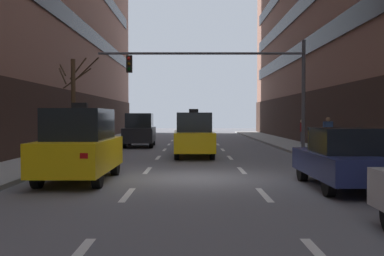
% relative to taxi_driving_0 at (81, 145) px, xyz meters
% --- Properties ---
extents(ground_plane, '(120.00, 120.00, 0.00)m').
position_rel_taxi_driving_0_xyz_m(ground_plane, '(3.40, 0.65, -1.06)').
color(ground_plane, slate).
extents(lane_stripe_l1_s3, '(0.16, 2.00, 0.01)m').
position_rel_taxi_driving_0_xyz_m(lane_stripe_l1_s3, '(1.73, -2.35, -1.06)').
color(lane_stripe_l1_s3, silver).
rests_on(lane_stripe_l1_s3, ground).
extents(lane_stripe_l1_s4, '(0.16, 2.00, 0.01)m').
position_rel_taxi_driving_0_xyz_m(lane_stripe_l1_s4, '(1.73, 2.65, -1.06)').
color(lane_stripe_l1_s4, silver).
rests_on(lane_stripe_l1_s4, ground).
extents(lane_stripe_l1_s5, '(0.16, 2.00, 0.01)m').
position_rel_taxi_driving_0_xyz_m(lane_stripe_l1_s5, '(1.73, 7.65, -1.06)').
color(lane_stripe_l1_s5, silver).
rests_on(lane_stripe_l1_s5, ground).
extents(lane_stripe_l1_s6, '(0.16, 2.00, 0.01)m').
position_rel_taxi_driving_0_xyz_m(lane_stripe_l1_s6, '(1.73, 12.65, -1.06)').
color(lane_stripe_l1_s6, silver).
rests_on(lane_stripe_l1_s6, ground).
extents(lane_stripe_l1_s7, '(0.16, 2.00, 0.01)m').
position_rel_taxi_driving_0_xyz_m(lane_stripe_l1_s7, '(1.73, 17.65, -1.06)').
color(lane_stripe_l1_s7, silver).
rests_on(lane_stripe_l1_s7, ground).
extents(lane_stripe_l1_s8, '(0.16, 2.00, 0.01)m').
position_rel_taxi_driving_0_xyz_m(lane_stripe_l1_s8, '(1.73, 22.65, -1.06)').
color(lane_stripe_l1_s8, silver).
rests_on(lane_stripe_l1_s8, ground).
extents(lane_stripe_l1_s9, '(0.16, 2.00, 0.01)m').
position_rel_taxi_driving_0_xyz_m(lane_stripe_l1_s9, '(1.73, 27.65, -1.06)').
color(lane_stripe_l1_s9, silver).
rests_on(lane_stripe_l1_s9, ground).
extents(lane_stripe_l1_s10, '(0.16, 2.00, 0.01)m').
position_rel_taxi_driving_0_xyz_m(lane_stripe_l1_s10, '(1.73, 32.65, -1.06)').
color(lane_stripe_l1_s10, silver).
rests_on(lane_stripe_l1_s10, ground).
extents(lane_stripe_l2_s3, '(0.16, 2.00, 0.01)m').
position_rel_taxi_driving_0_xyz_m(lane_stripe_l2_s3, '(5.07, -2.35, -1.06)').
color(lane_stripe_l2_s3, silver).
rests_on(lane_stripe_l2_s3, ground).
extents(lane_stripe_l2_s4, '(0.16, 2.00, 0.01)m').
position_rel_taxi_driving_0_xyz_m(lane_stripe_l2_s4, '(5.07, 2.65, -1.06)').
color(lane_stripe_l2_s4, silver).
rests_on(lane_stripe_l2_s4, ground).
extents(lane_stripe_l2_s5, '(0.16, 2.00, 0.01)m').
position_rel_taxi_driving_0_xyz_m(lane_stripe_l2_s5, '(5.07, 7.65, -1.06)').
color(lane_stripe_l2_s5, silver).
rests_on(lane_stripe_l2_s5, ground).
extents(lane_stripe_l2_s6, '(0.16, 2.00, 0.01)m').
position_rel_taxi_driving_0_xyz_m(lane_stripe_l2_s6, '(5.07, 12.65, -1.06)').
color(lane_stripe_l2_s6, silver).
rests_on(lane_stripe_l2_s6, ground).
extents(lane_stripe_l2_s7, '(0.16, 2.00, 0.01)m').
position_rel_taxi_driving_0_xyz_m(lane_stripe_l2_s7, '(5.07, 17.65, -1.06)').
color(lane_stripe_l2_s7, silver).
rests_on(lane_stripe_l2_s7, ground).
extents(lane_stripe_l2_s8, '(0.16, 2.00, 0.01)m').
position_rel_taxi_driving_0_xyz_m(lane_stripe_l2_s8, '(5.07, 22.65, -1.06)').
color(lane_stripe_l2_s8, silver).
rests_on(lane_stripe_l2_s8, ground).
extents(lane_stripe_l2_s9, '(0.16, 2.00, 0.01)m').
position_rel_taxi_driving_0_xyz_m(lane_stripe_l2_s9, '(5.07, 27.65, -1.06)').
color(lane_stripe_l2_s9, silver).
rests_on(lane_stripe_l2_s9, ground).
extents(lane_stripe_l2_s10, '(0.16, 2.00, 0.01)m').
position_rel_taxi_driving_0_xyz_m(lane_stripe_l2_s10, '(5.07, 32.65, -1.06)').
color(lane_stripe_l2_s10, silver).
rests_on(lane_stripe_l2_s10, ground).
extents(taxi_driving_0, '(1.86, 4.42, 2.32)m').
position_rel_taxi_driving_0_xyz_m(taxi_driving_0, '(0.00, 0.00, 0.00)').
color(taxi_driving_0, black).
rests_on(taxi_driving_0, ground).
extents(car_driving_1, '(1.97, 4.41, 2.11)m').
position_rel_taxi_driving_0_xyz_m(car_driving_1, '(0.01, 15.26, -0.02)').
color(car_driving_1, black).
rests_on(car_driving_1, ground).
extents(taxi_driving_2, '(2.05, 4.61, 1.89)m').
position_rel_taxi_driving_0_xyz_m(taxi_driving_2, '(3.51, 13.22, -0.22)').
color(taxi_driving_2, black).
rests_on(taxi_driving_2, ground).
extents(taxi_driving_3, '(1.91, 4.35, 2.26)m').
position_rel_taxi_driving_0_xyz_m(taxi_driving_3, '(3.38, 7.93, -0.02)').
color(taxi_driving_3, black).
rests_on(taxi_driving_3, ground).
extents(car_parked_1, '(1.80, 4.30, 1.61)m').
position_rel_taxi_driving_0_xyz_m(car_parked_1, '(7.35, -1.35, -0.27)').
color(car_parked_1, black).
rests_on(car_parked_1, ground).
extents(traffic_signal_0, '(10.19, 0.35, 5.54)m').
position_rel_taxi_driving_0_xyz_m(traffic_signal_0, '(5.41, 9.06, 2.90)').
color(traffic_signal_0, '#4C4C51').
rests_on(traffic_signal_0, sidewalk_right).
extents(street_tree_1, '(2.03, 2.04, 4.79)m').
position_rel_taxi_driving_0_xyz_m(street_tree_1, '(-2.65, 9.52, 1.64)').
color(street_tree_1, '#4C3823').
rests_on(street_tree_1, sidewalk_left).
extents(pedestrian_0, '(0.53, 0.24, 1.73)m').
position_rel_taxi_driving_0_xyz_m(pedestrian_0, '(10.52, 10.71, 0.08)').
color(pedestrian_0, brown).
rests_on(pedestrian_0, sidewalk_right).
extents(pedestrian_1, '(0.26, 0.52, 1.57)m').
position_rel_taxi_driving_0_xyz_m(pedestrian_1, '(10.40, 15.95, -0.02)').
color(pedestrian_1, '#383D59').
rests_on(pedestrian_1, sidewalk_right).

